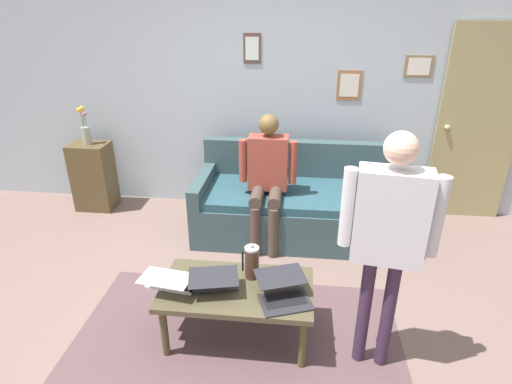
{
  "coord_description": "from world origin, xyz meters",
  "views": [
    {
      "loc": [
        -0.3,
        2.31,
        2.19
      ],
      "look_at": [
        0.03,
        -0.72,
        0.8
      ],
      "focal_mm": 28.98,
      "sensor_mm": 36.0,
      "label": 1
    }
  ],
  "objects": [
    {
      "name": "ground_plane",
      "position": [
        0.0,
        0.0,
        0.0
      ],
      "size": [
        7.68,
        7.68,
        0.0
      ],
      "primitive_type": "plane",
      "color": "#796058"
    },
    {
      "name": "area_rug",
      "position": [
        0.08,
        0.14,
        0.0
      ],
      "size": [
        2.33,
        1.5,
        0.01
      ],
      "primitive_type": "cube",
      "color": "brown",
      "rests_on": "ground_plane"
    },
    {
      "name": "back_wall",
      "position": [
        -0.0,
        -2.2,
        1.35
      ],
      "size": [
        7.04,
        0.11,
        2.7
      ],
      "color": "#AAB9C2",
      "rests_on": "ground_plane"
    },
    {
      "name": "interior_door",
      "position": [
        -2.13,
        -2.11,
        1.02
      ],
      "size": [
        0.82,
        0.09,
        2.05
      ],
      "color": "#9B8E5C",
      "rests_on": "ground_plane"
    },
    {
      "name": "couch",
      "position": [
        -0.29,
        -1.53,
        0.3
      ],
      "size": [
        2.01,
        0.93,
        0.88
      ],
      "color": "#364C4F",
      "rests_on": "ground_plane"
    },
    {
      "name": "coffee_table",
      "position": [
        0.08,
        0.04,
        0.38
      ],
      "size": [
        1.04,
        0.58,
        0.43
      ],
      "color": "#4C452F",
      "rests_on": "ground_plane"
    },
    {
      "name": "laptop_left",
      "position": [
        0.24,
        0.05,
        0.48
      ],
      "size": [
        0.39,
        0.39,
        0.13
      ],
      "color": "#28282D",
      "rests_on": "coffee_table"
    },
    {
      "name": "laptop_center",
      "position": [
        -0.24,
        0.13,
        0.48
      ],
      "size": [
        0.42,
        0.44,
        0.13
      ],
      "color": "#28282D",
      "rests_on": "coffee_table"
    },
    {
      "name": "laptop_right",
      "position": [
        0.53,
        0.08,
        0.48
      ],
      "size": [
        0.38,
        0.36,
        0.12
      ],
      "color": "silver",
      "rests_on": "coffee_table"
    },
    {
      "name": "french_press",
      "position": [
        -0.01,
        -0.08,
        0.55
      ],
      "size": [
        0.12,
        0.1,
        0.27
      ],
      "color": "#4C3323",
      "rests_on": "coffee_table"
    },
    {
      "name": "side_shelf",
      "position": [
        2.03,
        -1.84,
        0.39
      ],
      "size": [
        0.42,
        0.32,
        0.78
      ],
      "color": "brown",
      "rests_on": "ground_plane"
    },
    {
      "name": "flower_vase",
      "position": [
        2.03,
        -1.84,
        0.93
      ],
      "size": [
        0.1,
        0.1,
        0.42
      ],
      "color": "#A2A592",
      "rests_on": "side_shelf"
    },
    {
      "name": "person_standing",
      "position": [
        -0.83,
        0.17,
        1.02
      ],
      "size": [
        0.57,
        0.23,
        1.59
      ],
      "color": "#3A273E",
      "rests_on": "ground_plane"
    },
    {
      "name": "person_seated",
      "position": [
        -0.01,
        -1.3,
        0.73
      ],
      "size": [
        0.55,
        0.51,
        1.28
      ],
      "color": "#483A31",
      "rests_on": "ground_plane"
    }
  ]
}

